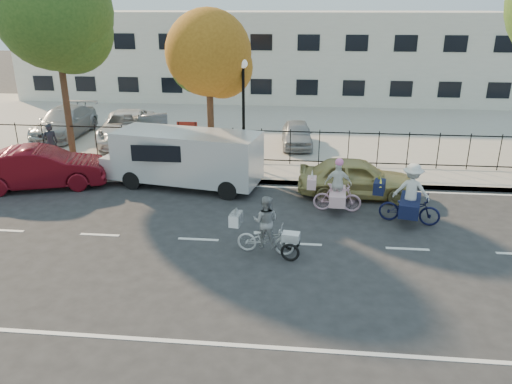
# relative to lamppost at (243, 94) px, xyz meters

# --- Properties ---
(ground) EXTENTS (120.00, 120.00, 0.00)m
(ground) POSITION_rel_lamppost_xyz_m (-0.50, -6.80, -3.11)
(ground) COLOR #333334
(road_markings) EXTENTS (60.00, 9.52, 0.01)m
(road_markings) POSITION_rel_lamppost_xyz_m (-0.50, -6.80, -3.11)
(road_markings) COLOR silver
(road_markings) RESTS_ON ground
(curb) EXTENTS (60.00, 0.10, 0.15)m
(curb) POSITION_rel_lamppost_xyz_m (-0.50, -1.75, -3.04)
(curb) COLOR #A8A399
(curb) RESTS_ON ground
(sidewalk) EXTENTS (60.00, 2.20, 0.15)m
(sidewalk) POSITION_rel_lamppost_xyz_m (-0.50, -0.70, -3.04)
(sidewalk) COLOR #A8A399
(sidewalk) RESTS_ON ground
(parking_lot) EXTENTS (60.00, 15.60, 0.15)m
(parking_lot) POSITION_rel_lamppost_xyz_m (-0.50, 8.20, -3.04)
(parking_lot) COLOR #A8A399
(parking_lot) RESTS_ON ground
(iron_fence) EXTENTS (58.00, 0.06, 1.50)m
(iron_fence) POSITION_rel_lamppost_xyz_m (-0.50, 0.40, -2.21)
(iron_fence) COLOR black
(iron_fence) RESTS_ON sidewalk
(building) EXTENTS (34.00, 10.00, 6.00)m
(building) POSITION_rel_lamppost_xyz_m (-0.50, 18.20, -0.11)
(building) COLOR silver
(building) RESTS_ON ground
(lamppost) EXTENTS (0.36, 0.36, 4.33)m
(lamppost) POSITION_rel_lamppost_xyz_m (0.00, 0.00, 0.00)
(lamppost) COLOR black
(lamppost) RESTS_ON sidewalk
(street_sign) EXTENTS (0.85, 0.06, 1.80)m
(street_sign) POSITION_rel_lamppost_xyz_m (-2.35, 0.00, -1.70)
(street_sign) COLOR black
(street_sign) RESTS_ON sidewalk
(zebra_trike) EXTENTS (1.96, 0.89, 1.68)m
(zebra_trike) POSITION_rel_lamppost_xyz_m (1.54, -7.42, -2.47)
(zebra_trike) COLOR silver
(zebra_trike) RESTS_ON ground
(unicorn_bike) EXTENTS (1.82, 1.27, 1.83)m
(unicorn_bike) POSITION_rel_lamppost_xyz_m (3.61, -4.20, -2.43)
(unicorn_bike) COLOR #E3ACC6
(unicorn_bike) RESTS_ON ground
(bull_bike) EXTENTS (2.16, 1.51, 1.95)m
(bull_bike) POSITION_rel_lamppost_xyz_m (5.81, -4.93, -2.34)
(bull_bike) COLOR #0F1233
(bull_bike) RESTS_ON ground
(white_van) EXTENTS (6.16, 2.92, 2.08)m
(white_van) POSITION_rel_lamppost_xyz_m (-1.93, -2.30, -1.96)
(white_van) COLOR silver
(white_van) RESTS_ON ground
(red_sedan) EXTENTS (4.95, 2.96, 1.54)m
(red_sedan) POSITION_rel_lamppost_xyz_m (-7.22, -3.00, -2.34)
(red_sedan) COLOR #5B0A13
(red_sedan) RESTS_ON ground
(gold_sedan) EXTENTS (4.13, 1.70, 1.40)m
(gold_sedan) POSITION_rel_lamppost_xyz_m (4.37, -2.73, -2.41)
(gold_sedan) COLOR tan
(gold_sedan) RESTS_ON ground
(pedestrian) EXTENTS (0.72, 0.66, 1.65)m
(pedestrian) POSITION_rel_lamppost_xyz_m (-8.23, -0.24, -2.14)
(pedestrian) COLOR black
(pedestrian) RESTS_ON sidewalk
(lot_car_a) EXTENTS (2.14, 5.01, 1.44)m
(lot_car_a) POSITION_rel_lamppost_xyz_m (-9.66, 4.02, -2.24)
(lot_car_a) COLOR #9DA1A4
(lot_car_a) RESTS_ON parking_lot
(lot_car_b) EXTENTS (3.42, 5.62, 1.46)m
(lot_car_b) POSITION_rel_lamppost_xyz_m (-6.11, 3.27, -2.23)
(lot_car_b) COLOR silver
(lot_car_b) RESTS_ON parking_lot
(lot_car_c) EXTENTS (2.38, 4.18, 1.30)m
(lot_car_c) POSITION_rel_lamppost_xyz_m (-4.80, 3.17, -2.31)
(lot_car_c) COLOR #4B4D52
(lot_car_c) RESTS_ON parking_lot
(lot_car_d) EXTENTS (1.61, 3.53, 1.17)m
(lot_car_d) POSITION_rel_lamppost_xyz_m (2.11, 3.31, -2.38)
(lot_car_d) COLOR #9A9DA2
(lot_car_d) RESTS_ON parking_lot
(tree_west) EXTENTS (4.64, 4.64, 8.51)m
(tree_west) POSITION_rel_lamppost_xyz_m (-7.53, 0.56, 2.85)
(tree_west) COLOR #442D1D
(tree_west) RESTS_ON ground
(tree_mid) EXTENTS (3.52, 3.48, 6.39)m
(tree_mid) POSITION_rel_lamppost_xyz_m (-1.35, 0.73, 1.36)
(tree_mid) COLOR #442D1D
(tree_mid) RESTS_ON ground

